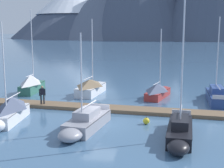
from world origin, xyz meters
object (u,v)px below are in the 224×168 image
object	(u,v)px
sailboat_mid_dock_port	(91,87)
person_on_dock	(42,94)
sailboat_mid_dock_starboard	(85,123)
sailboat_outer_slip	(180,131)
sailboat_second_berth	(10,111)
sailboat_far_berth	(158,90)
sailboat_end_of_dock	(216,95)
mooring_buoy_channel_marker	(146,121)
sailboat_nearest_berth	(32,83)

from	to	relation	value
sailboat_mid_dock_port	person_on_dock	bearing A→B (deg)	-115.17
sailboat_mid_dock_port	sailboat_mid_dock_starboard	distance (m)	12.69
sailboat_outer_slip	person_on_dock	distance (m)	13.80
sailboat_second_berth	sailboat_far_berth	distance (m)	15.53
sailboat_end_of_dock	mooring_buoy_channel_marker	world-z (taller)	sailboat_end_of_dock
mooring_buoy_channel_marker	sailboat_second_berth	bearing A→B (deg)	-173.78
sailboat_outer_slip	sailboat_nearest_berth	bearing A→B (deg)	139.95
mooring_buoy_channel_marker	sailboat_mid_dock_port	bearing A→B (deg)	122.77
sailboat_mid_dock_starboard	sailboat_far_berth	distance (m)	12.93
sailboat_mid_dock_port	person_on_dock	distance (m)	7.24
sailboat_mid_dock_starboard	sailboat_outer_slip	size ratio (longest dim) A/B	0.77
sailboat_second_berth	sailboat_mid_dock_port	size ratio (longest dim) A/B	0.94
sailboat_mid_dock_starboard	sailboat_end_of_dock	world-z (taller)	sailboat_end_of_dock
person_on_dock	mooring_buoy_channel_marker	bearing A→B (deg)	-20.99
sailboat_second_berth	person_on_dock	distance (m)	4.91
person_on_dock	mooring_buoy_channel_marker	distance (m)	10.40
sailboat_outer_slip	sailboat_end_of_dock	world-z (taller)	sailboat_outer_slip
sailboat_end_of_dock	person_on_dock	xyz separation A→B (m)	(-16.05, -5.26, 0.65)
sailboat_far_berth	person_on_dock	xyz separation A→B (m)	(-10.37, -6.03, 0.54)
sailboat_second_berth	mooring_buoy_channel_marker	xyz separation A→B (m)	(10.39, 1.13, -0.66)
sailboat_mid_dock_starboard	mooring_buoy_channel_marker	size ratio (longest dim) A/B	11.78
sailboat_nearest_berth	sailboat_second_berth	xyz separation A→B (m)	(3.03, -11.30, -0.08)
sailboat_nearest_berth	sailboat_end_of_dock	bearing A→B (deg)	-3.48
person_on_dock	sailboat_far_berth	bearing A→B (deg)	30.16
sailboat_mid_dock_port	sailboat_nearest_berth	bearing A→B (deg)	-179.37
sailboat_outer_slip	mooring_buoy_channel_marker	world-z (taller)	sailboat_outer_slip
person_on_dock	sailboat_mid_dock_port	bearing A→B (deg)	64.83
sailboat_mid_dock_starboard	sailboat_far_berth	bearing A→B (deg)	67.65
sailboat_mid_dock_port	sailboat_outer_slip	world-z (taller)	sailboat_outer_slip
sailboat_mid_dock_port	sailboat_far_berth	size ratio (longest dim) A/B	1.15
sailboat_mid_dock_port	mooring_buoy_channel_marker	bearing A→B (deg)	-57.23
sailboat_mid_dock_port	sailboat_far_berth	world-z (taller)	sailboat_mid_dock_port
sailboat_far_berth	sailboat_outer_slip	xyz separation A→B (m)	(1.63, -12.81, -0.16)
sailboat_nearest_berth	sailboat_outer_slip	world-z (taller)	sailboat_nearest_berth
sailboat_second_berth	mooring_buoy_channel_marker	size ratio (longest dim) A/B	13.06
sailboat_far_berth	person_on_dock	world-z (taller)	sailboat_far_berth
sailboat_far_berth	sailboat_end_of_dock	world-z (taller)	sailboat_end_of_dock
sailboat_outer_slip	person_on_dock	bearing A→B (deg)	150.54
sailboat_second_berth	sailboat_mid_dock_port	distance (m)	11.99
sailboat_mid_dock_starboard	mooring_buoy_channel_marker	world-z (taller)	sailboat_mid_dock_starboard
sailboat_outer_slip	sailboat_mid_dock_starboard	bearing A→B (deg)	172.61
sailboat_far_berth	person_on_dock	distance (m)	12.01
sailboat_mid_dock_port	person_on_dock	xyz separation A→B (m)	(-3.07, -6.54, 0.44)
sailboat_far_berth	sailboat_end_of_dock	bearing A→B (deg)	-7.71
sailboat_outer_slip	mooring_buoy_channel_marker	bearing A→B (deg)	127.24
sailboat_end_of_dock	person_on_dock	world-z (taller)	sailboat_end_of_dock
sailboat_far_berth	sailboat_end_of_dock	distance (m)	5.73
sailboat_second_berth	person_on_dock	xyz separation A→B (m)	(0.72, 4.84, 0.35)
person_on_dock	sailboat_mid_dock_starboard	bearing A→B (deg)	-47.38
sailboat_mid_dock_port	sailboat_second_berth	bearing A→B (deg)	-108.44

